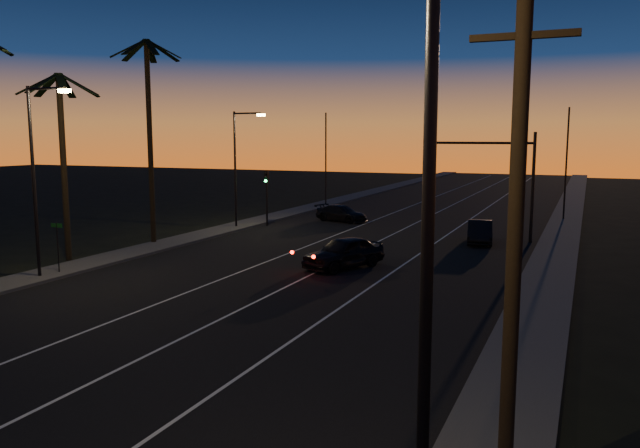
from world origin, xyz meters
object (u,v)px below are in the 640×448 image
at_px(utility_pole, 516,217).
at_px(signal_mast, 495,167).
at_px(cross_car, 342,213).
at_px(right_car, 480,232).
at_px(lead_car, 344,252).

relative_size(utility_pole, signal_mast, 1.41).
height_order(signal_mast, cross_car, signal_mast).
height_order(utility_pole, right_car, utility_pole).
height_order(utility_pole, signal_mast, utility_pole).
height_order(signal_mast, lead_car, signal_mast).
xyz_separation_m(right_car, cross_car, (-11.75, 5.92, -0.07)).
bearing_deg(utility_pole, cross_car, 115.97).
bearing_deg(right_car, signal_mast, 67.78).
bearing_deg(lead_car, cross_car, 111.78).
relative_size(right_car, cross_car, 0.95).
distance_m(right_car, cross_car, 13.16).
distance_m(signal_mast, lead_car, 13.83).
bearing_deg(signal_mast, utility_pole, -81.53).
xyz_separation_m(signal_mast, cross_car, (-12.33, 4.49, -4.13)).
height_order(right_car, cross_car, right_car).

